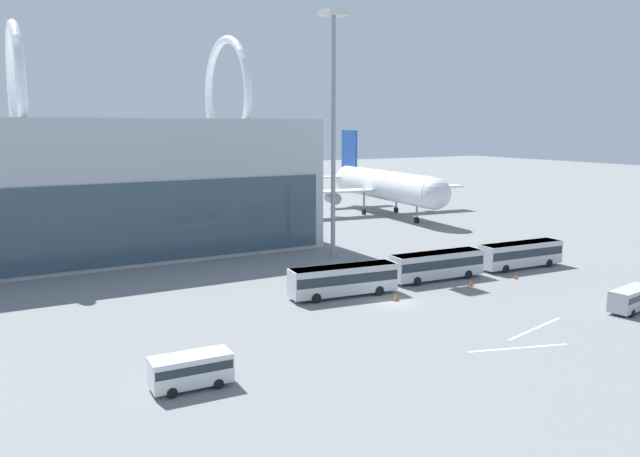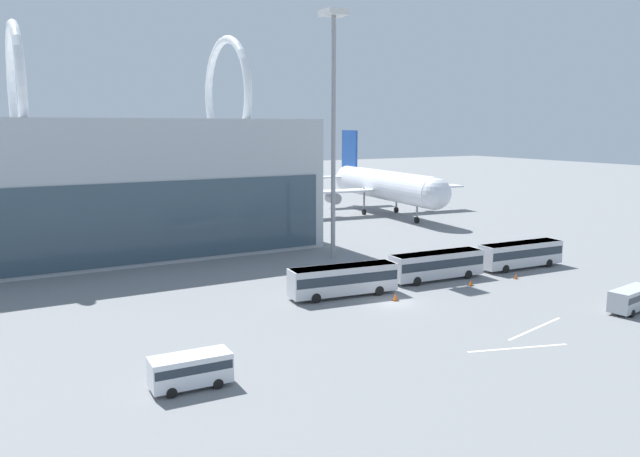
{
  "view_description": "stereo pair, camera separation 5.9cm",
  "coord_description": "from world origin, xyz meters",
  "px_view_note": "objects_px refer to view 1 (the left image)",
  "views": [
    {
      "loc": [
        -35.58,
        -47.77,
        17.18
      ],
      "look_at": [
        3.88,
        21.21,
        4.0
      ],
      "focal_mm": 35.0,
      "sensor_mm": 36.0,
      "label": 1
    },
    {
      "loc": [
        -35.53,
        -47.8,
        17.18
      ],
      "look_at": [
        3.88,
        21.21,
        4.0
      ],
      "focal_mm": 35.0,
      "sensor_mm": 36.0,
      "label": 2
    }
  ],
  "objects_px": {
    "shuttle_bus_0": "(343,279)",
    "service_van_foreground": "(191,369)",
    "airliner_at_gate_far": "(383,185)",
    "service_van_crossing": "(632,298)",
    "airliner_at_gate_near": "(121,209)",
    "shuttle_bus_1": "(437,264)",
    "traffic_cone_0": "(516,276)",
    "shuttle_bus_2": "(521,253)",
    "floodlight_mast": "(333,96)",
    "traffic_cone_1": "(396,297)",
    "traffic_cone_2": "(471,283)"
  },
  "relations": [
    {
      "from": "floodlight_mast",
      "to": "traffic_cone_2",
      "type": "bearing_deg",
      "value": -74.85
    },
    {
      "from": "shuttle_bus_2",
      "to": "traffic_cone_2",
      "type": "relative_size",
      "value": 16.95
    },
    {
      "from": "airliner_at_gate_near",
      "to": "traffic_cone_2",
      "type": "distance_m",
      "value": 52.41
    },
    {
      "from": "floodlight_mast",
      "to": "shuttle_bus_0",
      "type": "bearing_deg",
      "value": -117.77
    },
    {
      "from": "airliner_at_gate_far",
      "to": "shuttle_bus_1",
      "type": "height_order",
      "value": "airliner_at_gate_far"
    },
    {
      "from": "shuttle_bus_1",
      "to": "floodlight_mast",
      "type": "distance_m",
      "value": 25.29
    },
    {
      "from": "shuttle_bus_0",
      "to": "traffic_cone_0",
      "type": "height_order",
      "value": "shuttle_bus_0"
    },
    {
      "from": "shuttle_bus_1",
      "to": "traffic_cone_2",
      "type": "bearing_deg",
      "value": -64.48
    },
    {
      "from": "traffic_cone_1",
      "to": "airliner_at_gate_far",
      "type": "bearing_deg",
      "value": 55.72
    },
    {
      "from": "traffic_cone_0",
      "to": "traffic_cone_2",
      "type": "height_order",
      "value": "traffic_cone_0"
    },
    {
      "from": "service_van_crossing",
      "to": "traffic_cone_2",
      "type": "distance_m",
      "value": 15.86
    },
    {
      "from": "shuttle_bus_0",
      "to": "service_van_foreground",
      "type": "bearing_deg",
      "value": -139.26
    },
    {
      "from": "service_van_foreground",
      "to": "service_van_crossing",
      "type": "bearing_deg",
      "value": -2.77
    },
    {
      "from": "shuttle_bus_1",
      "to": "floodlight_mast",
      "type": "height_order",
      "value": "floodlight_mast"
    },
    {
      "from": "shuttle_bus_0",
      "to": "traffic_cone_2",
      "type": "distance_m",
      "value": 14.74
    },
    {
      "from": "shuttle_bus_1",
      "to": "shuttle_bus_2",
      "type": "distance_m",
      "value": 12.74
    },
    {
      "from": "shuttle_bus_1",
      "to": "traffic_cone_1",
      "type": "xyz_separation_m",
      "value": [
        -9.06,
        -4.51,
        -1.49
      ]
    },
    {
      "from": "shuttle_bus_0",
      "to": "traffic_cone_2",
      "type": "height_order",
      "value": "shuttle_bus_0"
    },
    {
      "from": "service_van_crossing",
      "to": "traffic_cone_0",
      "type": "height_order",
      "value": "service_van_crossing"
    },
    {
      "from": "shuttle_bus_0",
      "to": "airliner_at_gate_near",
      "type": "bearing_deg",
      "value": 113.62
    },
    {
      "from": "floodlight_mast",
      "to": "traffic_cone_1",
      "type": "height_order",
      "value": "floodlight_mast"
    },
    {
      "from": "service_van_crossing",
      "to": "traffic_cone_1",
      "type": "height_order",
      "value": "service_van_crossing"
    },
    {
      "from": "traffic_cone_2",
      "to": "service_van_crossing",
      "type": "bearing_deg",
      "value": -66.75
    },
    {
      "from": "airliner_at_gate_far",
      "to": "shuttle_bus_2",
      "type": "height_order",
      "value": "airliner_at_gate_far"
    },
    {
      "from": "service_van_foreground",
      "to": "traffic_cone_2",
      "type": "xyz_separation_m",
      "value": [
        34.86,
        10.78,
        -1.01
      ]
    },
    {
      "from": "airliner_at_gate_near",
      "to": "airliner_at_gate_far",
      "type": "height_order",
      "value": "airliner_at_gate_far"
    },
    {
      "from": "shuttle_bus_2",
      "to": "traffic_cone_2",
      "type": "xyz_separation_m",
      "value": [
        -11.17,
        -3.35,
        -1.53
      ]
    },
    {
      "from": "service_van_foreground",
      "to": "traffic_cone_1",
      "type": "distance_m",
      "value": 26.27
    },
    {
      "from": "service_van_crossing",
      "to": "service_van_foreground",
      "type": "bearing_deg",
      "value": 165.26
    },
    {
      "from": "airliner_at_gate_far",
      "to": "floodlight_mast",
      "type": "distance_m",
      "value": 44.14
    },
    {
      "from": "traffic_cone_0",
      "to": "traffic_cone_2",
      "type": "bearing_deg",
      "value": 177.91
    },
    {
      "from": "service_van_crossing",
      "to": "traffic_cone_1",
      "type": "bearing_deg",
      "value": 131.08
    },
    {
      "from": "airliner_at_gate_far",
      "to": "service_van_crossing",
      "type": "height_order",
      "value": "airliner_at_gate_far"
    },
    {
      "from": "service_van_crossing",
      "to": "floodlight_mast",
      "type": "bearing_deg",
      "value": 99.15
    },
    {
      "from": "airliner_at_gate_far",
      "to": "traffic_cone_2",
      "type": "relative_size",
      "value": 58.89
    },
    {
      "from": "traffic_cone_2",
      "to": "traffic_cone_0",
      "type": "bearing_deg",
      "value": -2.09
    },
    {
      "from": "airliner_at_gate_far",
      "to": "shuttle_bus_0",
      "type": "distance_m",
      "value": 60.09
    },
    {
      "from": "floodlight_mast",
      "to": "traffic_cone_1",
      "type": "distance_m",
      "value": 29.62
    },
    {
      "from": "shuttle_bus_0",
      "to": "shuttle_bus_1",
      "type": "xyz_separation_m",
      "value": [
        12.73,
        0.6,
        0.0
      ]
    },
    {
      "from": "shuttle_bus_2",
      "to": "shuttle_bus_1",
      "type": "bearing_deg",
      "value": -179.24
    },
    {
      "from": "traffic_cone_0",
      "to": "traffic_cone_1",
      "type": "height_order",
      "value": "traffic_cone_1"
    },
    {
      "from": "airliner_at_gate_far",
      "to": "traffic_cone_0",
      "type": "bearing_deg",
      "value": -13.05
    },
    {
      "from": "airliner_at_gate_far",
      "to": "shuttle_bus_1",
      "type": "distance_m",
      "value": 52.45
    },
    {
      "from": "shuttle_bus_2",
      "to": "traffic_cone_1",
      "type": "bearing_deg",
      "value": -166.57
    },
    {
      "from": "traffic_cone_0",
      "to": "service_van_crossing",
      "type": "bearing_deg",
      "value": -91.37
    },
    {
      "from": "service_van_crossing",
      "to": "traffic_cone_1",
      "type": "distance_m",
      "value": 21.87
    },
    {
      "from": "service_van_foreground",
      "to": "airliner_at_gate_near",
      "type": "bearing_deg",
      "value": 84.47
    },
    {
      "from": "shuttle_bus_2",
      "to": "traffic_cone_1",
      "type": "xyz_separation_m",
      "value": [
        -21.8,
        -4.01,
        -1.49
      ]
    },
    {
      "from": "shuttle_bus_2",
      "to": "service_van_foreground",
      "type": "height_order",
      "value": "shuttle_bus_2"
    },
    {
      "from": "airliner_at_gate_near",
      "to": "service_van_foreground",
      "type": "height_order",
      "value": "airliner_at_gate_near"
    }
  ]
}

